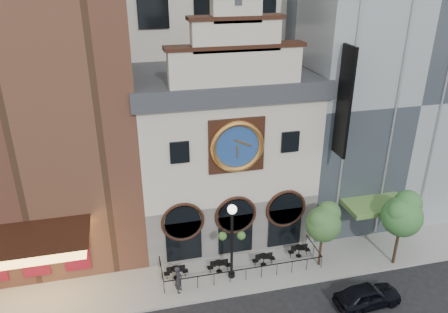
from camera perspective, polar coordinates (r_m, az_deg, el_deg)
name	(u,v)px	position (r m, az deg, el deg)	size (l,w,h in m)	color
ground	(251,294)	(28.82, 3.56, -17.51)	(120.00, 120.00, 0.00)	black
sidewalk	(240,268)	(30.59, 2.17, -14.39)	(44.00, 5.00, 0.15)	gray
clock_building	(222,149)	(31.60, -0.24, 1.01)	(12.60, 8.78, 18.65)	#605E5B
theater_building	(20,71)	(31.71, -25.15, 10.07)	(14.00, 15.60, 25.00)	brown
retail_building	(374,84)	(37.33, 18.98, 8.99)	(14.00, 14.40, 20.00)	gray
cafe_railing	(241,262)	(30.27, 2.18, -13.61)	(10.60, 2.60, 0.90)	black
bistro_0	(176,272)	(29.58, -6.28, -14.78)	(1.58, 0.68, 0.90)	black
bistro_1	(219,266)	(29.89, -0.65, -14.12)	(1.58, 0.68, 0.90)	black
bistro_2	(264,259)	(30.58, 5.21, -13.23)	(1.58, 0.68, 0.90)	black
bistro_3	(299,251)	(31.67, 9.77, -12.02)	(1.58, 0.68, 0.90)	black
car_right	(368,295)	(28.97, 18.25, -16.84)	(1.66, 4.13, 1.41)	black
pedestrian	(178,279)	(28.27, -5.97, -15.65)	(0.69, 0.45, 1.89)	black
lamppost	(232,234)	(27.78, 1.04, -10.06)	(1.72, 0.77, 5.43)	black
tree_left	(324,221)	(29.57, 12.90, -8.28)	(2.42, 2.33, 4.67)	#382619
tree_right	(403,213)	(31.02, 22.31, -6.89)	(2.78, 2.67, 5.34)	#382619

